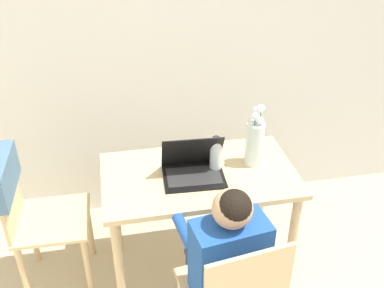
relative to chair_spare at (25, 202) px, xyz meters
The scene contains 7 objects.
wall_back 1.42m from the chair_spare, 30.18° to the left, with size 6.40×0.05×2.50m.
dining_table 0.94m from the chair_spare, ahead, with size 1.05×0.60×0.70m.
chair_spare is the anchor object (origin of this frame).
person_seated 1.12m from the chair_spare, 33.16° to the right, with size 0.39×0.46×1.03m.
laptop 0.92m from the chair_spare, ahead, with size 0.34×0.27×0.23m.
flower_vase 1.27m from the chair_spare, ahead, with size 0.10×0.10×0.36m.
water_bottle 1.05m from the chair_spare, ahead, with size 0.07×0.07×0.20m.
Camera 1 is at (-0.58, -0.42, 2.11)m, focal length 42.00 mm.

